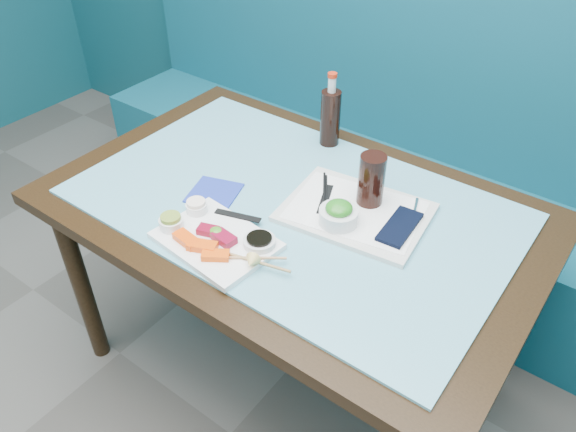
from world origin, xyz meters
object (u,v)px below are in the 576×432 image
Objects in this scene: cola_bottle_body at (330,118)px; blue_napkin at (214,193)px; booth_bench at (409,179)px; dining_table at (292,227)px; serving_tray at (355,212)px; seaweed_bowl at (338,216)px; sashimi_plate at (216,241)px; cola_glass at (371,180)px.

blue_napkin is at bearing -104.11° from cola_bottle_body.
booth_bench reaches higher than dining_table.
blue_napkin reaches higher than dining_table.
seaweed_bowl is at bearing -104.43° from serving_tray.
dining_table is 0.21m from serving_tray.
cola_bottle_body is (-0.26, 0.35, 0.06)m from seaweed_bowl.
sashimi_plate is 0.33m from seaweed_bowl.
serving_tray reaches higher than dining_table.
serving_tray is 0.40m from cola_bottle_body.
booth_bench is at bearing 77.62° from blue_napkin.
sashimi_plate is (-0.05, -0.26, 0.10)m from dining_table.
serving_tray is 2.11× the size of cola_bottle_body.
cola_bottle_body is at bearing 141.38° from cola_glass.
serving_tray is at bearing -45.88° from cola_bottle_body.
dining_table is at bearing 26.44° from blue_napkin.
seaweed_bowl is at bearing 13.05° from blue_napkin.
sashimi_plate is 2.21× the size of blue_napkin.
cola_glass is 0.46m from blue_napkin.
seaweed_bowl is 0.70× the size of cola_glass.
booth_bench is 1.04m from blue_napkin.
blue_napkin is at bearing 139.69° from sashimi_plate.
booth_bench is at bearing 79.17° from cola_bottle_body.
dining_table is at bearing -168.40° from serving_tray.
serving_tray is at bearing 82.41° from seaweed_bowl.
cola_bottle_body reaches higher than serving_tray.
serving_tray is (0.18, 0.06, 0.10)m from dining_table.
blue_napkin is (-0.21, -0.94, 0.39)m from booth_bench.
sashimi_plate is 0.22m from blue_napkin.
serving_tray is 2.57× the size of cola_glass.
cola_bottle_body reaches higher than seaweed_bowl.
seaweed_bowl is 0.58× the size of cola_bottle_body.
cola_glass is (0.24, 0.38, 0.08)m from sashimi_plate.
booth_bench is 0.89m from dining_table.
booth_bench is at bearing 100.92° from seaweed_bowl.
booth_bench is at bearing 95.80° from serving_tray.
serving_tray is at bearing 60.32° from sashimi_plate.
dining_table is at bearing -90.00° from booth_bench.
booth_bench reaches higher than cola_glass.
cola_glass is at bearing -75.70° from booth_bench.
serving_tray is 0.41m from blue_napkin.
booth_bench reaches higher than sashimi_plate.
cola_glass reaches higher than dining_table.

